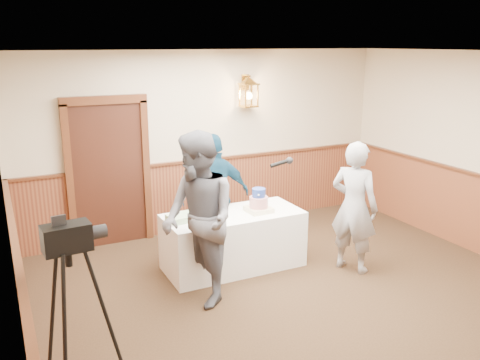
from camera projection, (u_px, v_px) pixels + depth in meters
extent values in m
plane|color=black|center=(341.00, 330.00, 5.29)|extent=(7.00, 7.00, 0.00)
cube|color=#C5B594|center=(209.00, 141.00, 7.96)|extent=(6.00, 0.02, 2.80)
cube|color=#C5B594|center=(13.00, 258.00, 3.65)|extent=(0.02, 7.00, 2.80)
cube|color=white|center=(358.00, 54.00, 4.56)|extent=(6.00, 7.00, 0.02)
cube|color=#5C2A1A|center=(211.00, 194.00, 8.16)|extent=(5.98, 0.04, 1.10)
cube|color=#5C2A1A|center=(29.00, 360.00, 3.88)|extent=(0.04, 6.98, 1.10)
cube|color=#4F2715|center=(210.00, 159.00, 8.00)|extent=(5.98, 0.07, 0.04)
cube|color=black|center=(109.00, 175.00, 7.33)|extent=(1.00, 0.06, 2.10)
cube|color=white|center=(233.00, 240.00, 6.69)|extent=(1.80, 0.80, 0.75)
cube|color=beige|center=(259.00, 209.00, 6.66)|extent=(0.32, 0.32, 0.06)
cylinder|color=red|center=(259.00, 202.00, 6.63)|extent=(0.24, 0.24, 0.14)
cylinder|color=#253C92|center=(259.00, 193.00, 6.60)|extent=(0.17, 0.17, 0.11)
cube|color=#DFE187|center=(208.00, 218.00, 6.31)|extent=(0.36, 0.28, 0.07)
cube|color=#A7CE91|center=(182.00, 218.00, 6.32)|extent=(0.37, 0.31, 0.08)
imported|color=#595962|center=(199.00, 220.00, 5.65)|extent=(0.82, 1.02, 1.98)
cylinder|color=black|center=(279.00, 163.00, 5.89)|extent=(0.23, 0.07, 0.09)
sphere|color=black|center=(290.00, 161.00, 5.93)|extent=(0.08, 0.08, 0.08)
imported|color=#99999F|center=(354.00, 207.00, 6.50)|extent=(0.65, 0.75, 1.72)
imported|color=#10354E|center=(215.00, 196.00, 6.93)|extent=(1.02, 0.43, 1.73)
cube|color=black|center=(67.00, 238.00, 4.00)|extent=(0.39, 0.24, 0.22)
cylinder|color=black|center=(97.00, 232.00, 4.12)|extent=(0.16, 0.12, 0.11)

